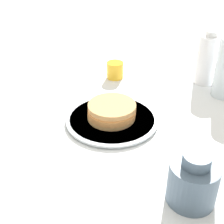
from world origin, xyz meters
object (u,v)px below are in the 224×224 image
(plate, at_px, (112,119))
(pancake_stack, at_px, (112,111))
(juice_glass, at_px, (115,70))
(cream_jug, at_px, (193,181))
(water_bottle_mid, at_px, (207,59))

(plate, relative_size, pancake_stack, 1.87)
(plate, relative_size, juice_glass, 4.43)
(juice_glass, relative_size, cream_jug, 0.51)
(pancake_stack, xyz_separation_m, cream_jug, (0.21, 0.30, 0.02))
(plate, xyz_separation_m, water_bottle_mid, (-0.39, 0.19, 0.09))
(plate, height_order, juice_glass, juice_glass)
(plate, xyz_separation_m, cream_jug, (0.20, 0.29, 0.05))
(juice_glass, height_order, cream_jug, cream_jug)
(pancake_stack, distance_m, juice_glass, 0.31)
(juice_glass, bearing_deg, water_bottle_mid, 109.68)
(juice_glass, xyz_separation_m, cream_jug, (0.48, 0.42, 0.02))
(plate, bearing_deg, juice_glass, -155.86)
(pancake_stack, bearing_deg, plate, 58.66)
(plate, distance_m, juice_glass, 0.31)
(plate, xyz_separation_m, juice_glass, (-0.28, -0.13, 0.02))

